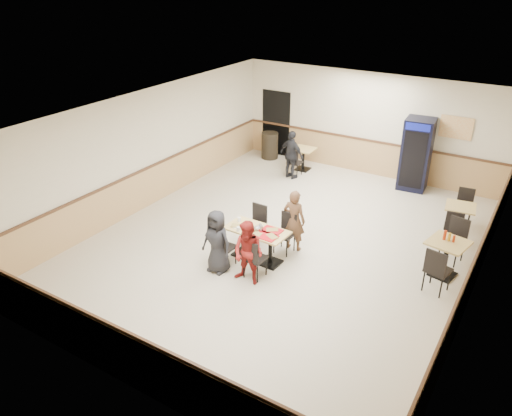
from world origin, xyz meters
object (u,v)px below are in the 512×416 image
Objects in this scene: diner_woman_left at (217,242)px; lone_diner at (292,155)px; diner_man_opposite at (294,220)px; side_table_near at (446,253)px; main_table at (257,239)px; pepsi_cooler at (416,154)px; back_table at (303,156)px; side_table_far at (459,215)px; diner_woman_right at (248,253)px; trash_bin at (270,145)px.

lone_diner is at bearing 103.92° from diner_woman_left.
diner_man_opposite reaches higher than side_table_near.
diner_man_opposite is at bearing 62.10° from main_table.
pepsi_cooler is (2.19, 6.32, 0.32)m from diner_woman_left.
side_table_near is at bearing 163.88° from lone_diner.
back_table is 0.34× the size of pepsi_cooler.
pepsi_cooler is at bearing 114.05° from side_table_near.
side_table_far is 2.71m from pepsi_cooler.
diner_man_opposite is 0.70× the size of pepsi_cooler.
lone_diner reaches higher than diner_woman_left.
side_table_far is at bearing 47.23° from main_table.
diner_woman_right is at bearing -107.81° from pepsi_cooler.
diner_woman_right is 1.96× the size of back_table.
main_table is 4.61m from lone_diner.
diner_woman_right is 5.48m from lone_diner.
diner_woman_right is 3.97m from side_table_near.
lone_diner reaches higher than diner_woman_right.
back_table is 0.81× the size of trash_bin.
diner_man_opposite is at bearing -54.44° from trash_bin.
diner_woman_right is at bearing -67.62° from main_table.
main_table is 1.58× the size of side_table_near.
diner_woman_left reaches higher than diner_woman_right.
side_table_far is (3.09, 4.27, -0.20)m from diner_woman_right.
back_table is (-1.05, 5.93, -0.23)m from diner_woman_left.
pepsi_cooler is (1.43, 6.34, 0.33)m from diner_woman_right.
diner_woman_right reaches higher than main_table.
side_table_far is at bearing -17.94° from trash_bin.
diner_woman_left is at bearing -117.90° from main_table.
diner_woman_left is at bearing 56.70° from diner_man_opposite.
pepsi_cooler reaches higher than diner_woman_right.
main_table is at bearing 110.84° from diner_woman_right.
trash_bin is at bearing 117.19° from diner_woman_right.
lone_diner is at bearing 150.23° from side_table_near.
pepsi_cooler is (3.24, 0.39, 0.55)m from back_table.
trash_bin is (-6.28, 2.03, -0.05)m from side_table_far.
diner_man_opposite reaches higher than back_table.
side_table_near is at bearing 31.90° from diner_woman_left.
side_table_far is 1.09× the size of back_table.
pepsi_cooler is at bearing 0.53° from trash_bin.
lone_diner reaches higher than back_table.
back_table is at bearing 107.21° from diner_woman_right.
side_table_near is 7.59m from trash_bin.
diner_woman_right is at bearing -63.09° from trash_bin.
side_table_far is at bearing -176.88° from lone_diner.
trash_bin is at bearing 165.83° from back_table.
pepsi_cooler reaches higher than lone_diner.
side_table_far is (3.39, 3.44, -0.01)m from main_table.
side_table_far is (3.85, 4.24, -0.21)m from diner_woman_left.
pepsi_cooler is (-1.81, 4.06, 0.48)m from side_table_near.
lone_diner is 1.93× the size of side_table_far.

